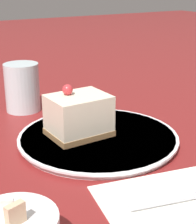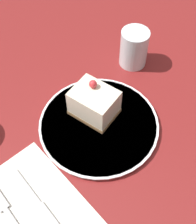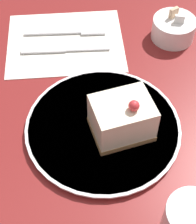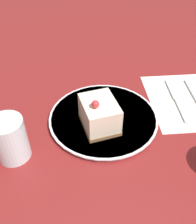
{
  "view_description": "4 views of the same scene",
  "coord_description": "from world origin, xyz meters",
  "views": [
    {
      "loc": [
        -0.48,
        0.3,
        0.27
      ],
      "look_at": [
        0.03,
        -0.0,
        0.05
      ],
      "focal_mm": 60.0,
      "sensor_mm": 36.0,
      "label": 1
    },
    {
      "loc": [
        -0.29,
        -0.24,
        0.61
      ],
      "look_at": [
        0.03,
        0.0,
        0.05
      ],
      "focal_mm": 50.0,
      "sensor_mm": 36.0,
      "label": 2
    },
    {
      "loc": [
        0.4,
        -0.12,
        0.55
      ],
      "look_at": [
        0.03,
        -0.01,
        0.05
      ],
      "focal_mm": 60.0,
      "sensor_mm": 36.0,
      "label": 3
    },
    {
      "loc": [
        0.17,
        0.45,
        0.44
      ],
      "look_at": [
        0.05,
        0.02,
        0.04
      ],
      "focal_mm": 40.0,
      "sensor_mm": 36.0,
      "label": 4
    }
  ],
  "objects": [
    {
      "name": "drinking_glass",
      "position": [
        0.25,
        0.05,
        0.05
      ],
      "size": [
        0.07,
        0.07,
        0.1
      ],
      "color": "silver",
      "rests_on": "ground_plane"
    },
    {
      "name": "ground_plane",
      "position": [
        0.0,
        0.0,
        0.0
      ],
      "size": [
        4.0,
        4.0,
        0.0
      ],
      "primitive_type": "plane",
      "color": "maroon"
    },
    {
      "name": "cake_slice",
      "position": [
        0.05,
        0.03,
        0.05
      ],
      "size": [
        0.08,
        0.1,
        0.09
      ],
      "rotation": [
        0.0,
        0.0,
        0.04
      ],
      "color": "olive",
      "rests_on": "plate"
    },
    {
      "name": "plate",
      "position": [
        0.03,
        -0.0,
        0.01
      ],
      "size": [
        0.28,
        0.28,
        0.01
      ],
      "color": "white",
      "rests_on": "ground_plane"
    }
  ]
}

